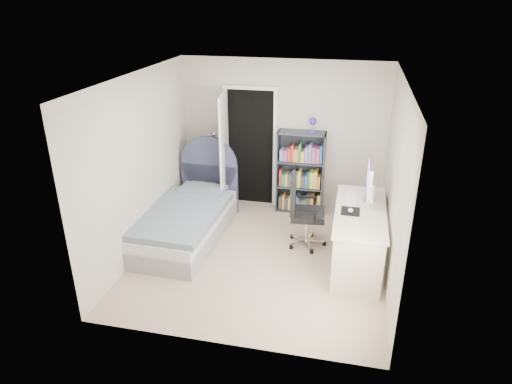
% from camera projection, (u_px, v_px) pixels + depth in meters
% --- Properties ---
extents(room_shell, '(3.50, 3.70, 2.60)m').
position_uv_depth(room_shell, '(260.00, 175.00, 5.97)').
color(room_shell, tan).
rests_on(room_shell, ground).
extents(door, '(0.92, 0.82, 2.06)m').
position_uv_depth(door, '(234.00, 150.00, 7.57)').
color(door, black).
rests_on(door, ground).
extents(bed, '(1.08, 2.16, 1.31)m').
position_uv_depth(bed, '(189.00, 219.00, 6.91)').
color(bed, gray).
rests_on(bed, ground).
extents(nightstand, '(0.42, 0.42, 0.61)m').
position_uv_depth(nightstand, '(207.00, 184.00, 7.88)').
color(nightstand, tan).
rests_on(nightstand, ground).
extents(floor_lamp, '(0.19, 0.19, 1.32)m').
position_uv_depth(floor_lamp, '(214.00, 175.00, 7.87)').
color(floor_lamp, silver).
rests_on(floor_lamp, ground).
extents(bookcase, '(0.77, 0.33, 1.64)m').
position_uv_depth(bookcase, '(301.00, 176.00, 7.61)').
color(bookcase, '#323B44').
rests_on(bookcase, ground).
extents(desk, '(0.66, 1.66, 1.36)m').
position_uv_depth(desk, '(358.00, 234.00, 6.16)').
color(desk, beige).
rests_on(desk, ground).
extents(office_chair, '(0.57, 0.58, 1.08)m').
position_uv_depth(office_chair, '(302.00, 208.00, 6.56)').
color(office_chair, silver).
rests_on(office_chair, ground).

